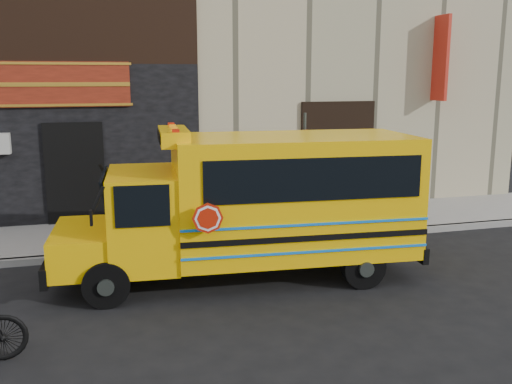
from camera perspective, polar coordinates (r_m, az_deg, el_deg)
name	(u,v)px	position (r m, az deg, el deg)	size (l,w,h in m)	color
ground	(253,289)	(10.64, -0.35, -9.69)	(120.00, 120.00, 0.00)	black
curb	(223,246)	(13.01, -3.37, -5.37)	(40.00, 0.20, 0.15)	gray
sidewalk	(210,229)	(14.42, -4.63, -3.69)	(40.00, 3.00, 0.15)	gray
building	(170,7)	(20.32, -8.64, 17.83)	(20.00, 10.70, 12.00)	#9C9675
school_bus	(259,201)	(10.85, 0.30, -0.93)	(7.04, 2.65, 2.92)	black
sign_pole	(304,171)	(13.33, 4.87, 2.08)	(0.10, 0.26, 3.02)	#3C433E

